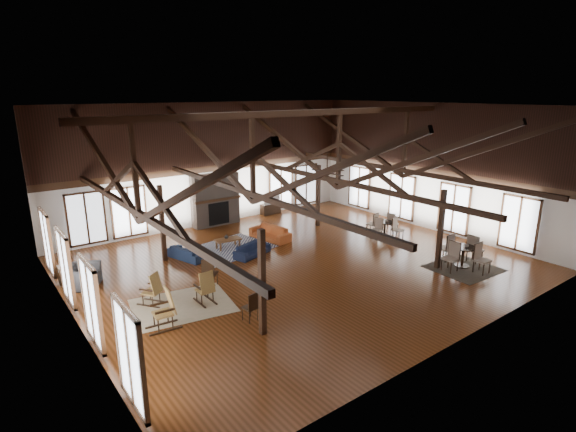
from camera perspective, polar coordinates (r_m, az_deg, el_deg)
floor at (r=17.61m, az=1.29°, el=-6.11°), size 16.00×16.00×0.00m
ceiling at (r=16.36m, az=1.42°, el=13.80°), size 16.00×14.00×0.02m
wall_back at (r=22.55m, az=-9.79°, el=6.43°), size 16.00×0.02×6.00m
wall_front at (r=12.22m, az=22.13°, el=-2.33°), size 16.00×0.02×6.00m
wall_left at (r=13.48m, az=-26.44°, el=-1.21°), size 0.02×14.00×6.00m
wall_right at (r=22.50m, az=17.66°, el=5.90°), size 0.02×14.00×6.00m
roof_truss at (r=16.55m, az=1.37°, el=6.96°), size 15.60×14.07×3.14m
post_grid at (r=17.11m, az=1.32°, el=-1.36°), size 8.16×7.16×3.05m
fireplace at (r=22.60m, az=-9.21°, el=2.05°), size 2.50×0.69×2.60m
ceiling_fan at (r=16.16m, az=4.97°, el=5.63°), size 1.60×1.60×0.75m
sofa_navy_front at (r=18.45m, az=-4.56°, el=-4.31°), size 1.80×1.15×0.49m
sofa_navy_left at (r=18.51m, az=-12.69°, el=-4.57°), size 1.84×1.15×0.50m
sofa_orange at (r=20.39m, az=-2.30°, el=-2.15°), size 2.13×1.12×0.59m
coffee_table at (r=19.38m, az=-7.64°, el=-3.05°), size 1.14×0.65×0.42m
vase at (r=19.38m, az=-7.84°, el=-2.58°), size 0.24×0.24×0.19m
armchair at (r=17.10m, az=-24.61°, el=-6.98°), size 1.42×1.47×0.73m
side_table_lamp at (r=17.56m, az=-26.38°, el=-6.24°), size 0.49×0.49×1.25m
rocking_chair_a at (r=14.87m, az=-16.73°, el=-8.97°), size 0.84×0.93×1.06m
rocking_chair_b at (r=14.56m, az=-10.39°, el=-9.04°), size 0.48×0.84×1.09m
rocking_chair_c at (r=13.39m, az=-15.19°, el=-11.37°), size 0.98×0.59×1.21m
side_chair_a at (r=15.60m, az=-10.00°, el=-6.89°), size 0.63×0.63×1.05m
side_chair_b at (r=13.33m, az=-4.64°, el=-11.18°), size 0.44×0.44×0.90m
cafe_table_near at (r=18.45m, az=21.35°, el=-4.37°), size 2.12×2.12×1.11m
cafe_table_far at (r=21.27m, az=12.19°, el=-1.23°), size 1.87×1.87×0.96m
cup_near at (r=18.35m, az=21.76°, el=-3.54°), size 0.16×0.16×0.10m
cup_far at (r=21.16m, az=12.34°, el=-0.60°), size 0.15×0.15×0.09m
tv_console at (r=24.61m, az=-2.24°, el=0.93°), size 1.11×0.42×0.55m
television at (r=24.48m, az=-2.20°, el=2.25°), size 1.05×0.17×0.60m
rug_tan at (r=14.78m, az=-13.23°, el=-10.99°), size 3.35×2.83×0.01m
rug_navy at (r=19.39m, az=-7.56°, el=-4.15°), size 3.83×3.12×0.01m
rug_dark at (r=18.45m, az=21.41°, el=-6.19°), size 2.48×2.28×0.01m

